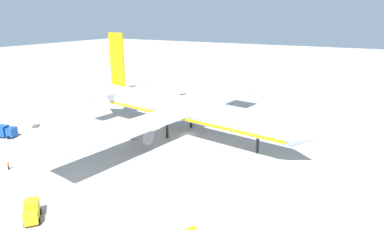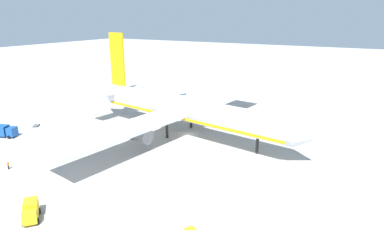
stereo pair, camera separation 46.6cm
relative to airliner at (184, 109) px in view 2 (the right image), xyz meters
The scene contains 10 objects.
ground_plane 7.04m from the airliner, ahead, with size 600.00×600.00×0.00m, color #ADA8A0.
airliner is the anchor object (origin of this frame).
service_truck_2 48.08m from the airliner, 147.91° to the right, with size 6.62×4.37×3.13m.
service_truck_3 46.30m from the airliner, 91.11° to the right, with size 4.87×4.58×2.84m.
baggage_cart_0 44.34m from the airliner, 159.17° to the right, with size 2.46×2.69×0.40m.
baggage_cart_1 47.51m from the airliner, 120.88° to the left, with size 1.97×2.97×1.23m.
ground_worker_2 42.89m from the airliner, 119.84° to the right, with size 0.43×0.43×1.78m.
traffic_cone_0 41.91m from the airliner, behind, with size 0.36×0.36×0.55m, color orange.
traffic_cone_1 49.66m from the airliner, 130.17° to the left, with size 0.36×0.36×0.55m, color orange.
traffic_cone_2 42.63m from the airliner, 114.13° to the left, with size 0.36×0.36×0.55m, color orange.
Camera 2 is at (42.08, -73.03, 30.87)m, focal length 30.88 mm.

